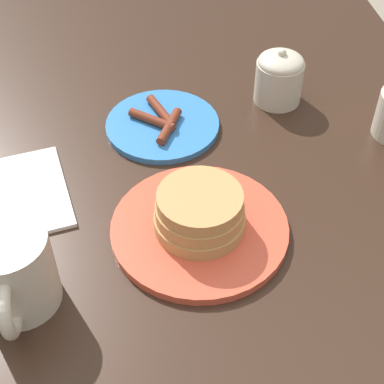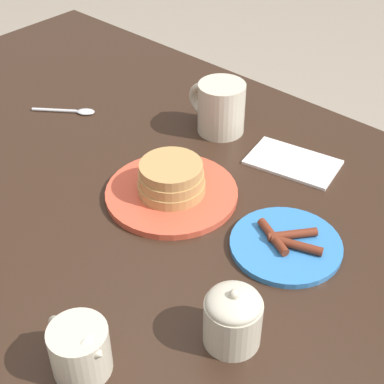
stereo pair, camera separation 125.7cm
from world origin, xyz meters
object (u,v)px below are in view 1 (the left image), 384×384
at_px(side_plate_bacon, 162,124).
at_px(coffee_mug, 13,272).
at_px(sugar_bowl, 279,77).
at_px(pancake_plate, 198,220).
at_px(napkin, 30,192).

xyz_separation_m(side_plate_bacon, coffee_mug, (0.30, -0.20, 0.05)).
relative_size(coffee_mug, sugar_bowl, 1.38).
bearing_deg(sugar_bowl, pancake_plate, -32.27).
height_order(coffee_mug, sugar_bowl, coffee_mug).
distance_m(coffee_mug, sugar_bowl, 0.53).
bearing_deg(pancake_plate, napkin, -114.76).
height_order(side_plate_bacon, coffee_mug, coffee_mug).
xyz_separation_m(side_plate_bacon, napkin, (0.12, -0.20, -0.00)).
bearing_deg(coffee_mug, sugar_bowl, 131.71).
xyz_separation_m(sugar_bowl, napkin, (0.17, -0.39, -0.04)).
distance_m(coffee_mug, napkin, 0.19).
bearing_deg(coffee_mug, pancake_plate, 109.40).
distance_m(side_plate_bacon, napkin, 0.23).
height_order(side_plate_bacon, sugar_bowl, sugar_bowl).
bearing_deg(coffee_mug, napkin, -179.66).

